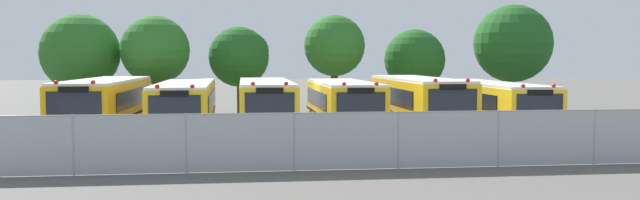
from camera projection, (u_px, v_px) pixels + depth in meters
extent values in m
plane|color=#595651|center=(306.00, 133.00, 30.13)|extent=(160.00, 160.00, 0.00)
cube|color=#EAA80C|center=(106.00, 105.00, 28.92)|extent=(2.60, 10.43, 2.17)
cube|color=white|center=(106.00, 81.00, 28.84)|extent=(2.55, 10.22, 0.12)
cube|color=black|center=(74.00, 139.00, 23.75)|extent=(2.52, 0.19, 0.36)
cube|color=black|center=(74.00, 105.00, 23.72)|extent=(2.03, 0.09, 1.04)
cube|color=black|center=(135.00, 97.00, 29.33)|extent=(0.14, 8.11, 0.78)
cube|color=black|center=(80.00, 98.00, 29.06)|extent=(0.14, 8.11, 0.78)
cube|color=black|center=(106.00, 115.00, 28.95)|extent=(2.63, 10.53, 0.10)
sphere|color=red|center=(93.00, 82.00, 23.90)|extent=(0.18, 0.18, 0.18)
sphere|color=red|center=(56.00, 83.00, 23.76)|extent=(0.18, 0.18, 0.18)
cube|color=black|center=(73.00, 90.00, 23.67)|extent=(1.11, 0.09, 0.24)
cylinder|color=black|center=(113.00, 135.00, 25.33)|extent=(0.29, 1.00, 1.00)
cylinder|color=black|center=(56.00, 136.00, 25.10)|extent=(0.29, 1.00, 1.00)
cylinder|color=black|center=(144.00, 118.00, 32.47)|extent=(0.29, 1.00, 1.00)
cylinder|color=black|center=(100.00, 119.00, 32.24)|extent=(0.29, 1.00, 1.00)
cube|color=yellow|center=(186.00, 106.00, 29.40)|extent=(2.57, 11.33, 2.01)
cube|color=white|center=(186.00, 83.00, 29.33)|extent=(2.52, 11.11, 0.12)
cube|color=black|center=(175.00, 139.00, 23.80)|extent=(2.43, 0.20, 0.36)
cube|color=black|center=(175.00, 108.00, 23.77)|extent=(1.95, 0.09, 0.97)
cube|color=black|center=(212.00, 99.00, 29.84)|extent=(0.19, 8.81, 0.72)
cube|color=black|center=(160.00, 99.00, 29.51)|extent=(0.19, 8.81, 0.72)
cube|color=black|center=(186.00, 115.00, 29.43)|extent=(2.60, 11.45, 0.10)
sphere|color=red|center=(192.00, 86.00, 23.98)|extent=(0.18, 0.18, 0.18)
sphere|color=red|center=(157.00, 87.00, 23.80)|extent=(0.18, 0.18, 0.18)
cube|color=black|center=(174.00, 94.00, 23.73)|extent=(1.07, 0.10, 0.24)
cylinder|color=black|center=(205.00, 135.00, 25.40)|extent=(0.30, 1.00, 1.00)
cylinder|color=black|center=(152.00, 136.00, 25.12)|extent=(0.30, 1.00, 1.00)
cylinder|color=black|center=(212.00, 117.00, 33.40)|extent=(0.30, 1.00, 1.00)
cylinder|color=black|center=(171.00, 117.00, 33.12)|extent=(0.30, 1.00, 1.00)
cube|color=yellow|center=(265.00, 105.00, 29.62)|extent=(2.41, 9.98, 2.08)
cube|color=white|center=(265.00, 82.00, 29.55)|extent=(2.36, 9.78, 0.12)
cube|color=black|center=(270.00, 136.00, 24.67)|extent=(2.42, 0.17, 0.36)
cube|color=black|center=(270.00, 105.00, 24.64)|extent=(1.95, 0.07, 1.00)
cube|color=black|center=(290.00, 98.00, 30.05)|extent=(0.07, 7.78, 0.75)
cube|color=black|center=(239.00, 98.00, 29.75)|extent=(0.07, 7.78, 0.75)
cube|color=black|center=(265.00, 114.00, 29.65)|extent=(2.44, 10.08, 0.10)
sphere|color=red|center=(286.00, 84.00, 24.83)|extent=(0.18, 0.18, 0.18)
sphere|color=red|center=(253.00, 84.00, 24.67)|extent=(0.18, 0.18, 0.18)
cube|color=black|center=(270.00, 91.00, 24.59)|extent=(1.07, 0.08, 0.24)
cylinder|color=black|center=(294.00, 132.00, 26.26)|extent=(0.28, 1.00, 1.00)
cylinder|color=black|center=(243.00, 133.00, 26.00)|extent=(0.28, 1.00, 1.00)
cylinder|color=black|center=(283.00, 117.00, 32.96)|extent=(0.28, 1.00, 1.00)
cylinder|color=black|center=(243.00, 118.00, 32.71)|extent=(0.28, 1.00, 1.00)
cube|color=yellow|center=(343.00, 105.00, 30.11)|extent=(2.56, 9.03, 2.03)
cube|color=white|center=(343.00, 83.00, 30.04)|extent=(2.51, 8.85, 0.12)
cube|color=black|center=(361.00, 133.00, 25.64)|extent=(2.52, 0.19, 0.36)
cube|color=black|center=(361.00, 104.00, 25.61)|extent=(2.02, 0.08, 0.97)
cube|color=black|center=(367.00, 98.00, 30.55)|extent=(0.12, 7.02, 0.73)
cube|color=black|center=(316.00, 98.00, 30.22)|extent=(0.12, 7.02, 0.73)
cube|color=black|center=(343.00, 113.00, 30.13)|extent=(2.59, 9.12, 0.10)
sphere|color=red|center=(376.00, 84.00, 25.81)|extent=(0.18, 0.18, 0.18)
sphere|color=red|center=(344.00, 84.00, 25.64)|extent=(0.18, 0.18, 0.18)
cube|color=black|center=(361.00, 91.00, 25.56)|extent=(1.11, 0.09, 0.24)
cylinder|color=black|center=(379.00, 130.00, 27.24)|extent=(0.29, 1.00, 1.00)
cylinder|color=black|center=(329.00, 130.00, 26.95)|extent=(0.29, 1.00, 1.00)
cylinder|color=black|center=(355.00, 117.00, 32.98)|extent=(0.29, 1.00, 1.00)
cylinder|color=black|center=(313.00, 118.00, 32.69)|extent=(0.29, 1.00, 1.00)
cube|color=yellow|center=(417.00, 103.00, 30.61)|extent=(2.47, 10.46, 2.19)
cube|color=white|center=(417.00, 79.00, 30.53)|extent=(2.42, 10.25, 0.12)
cube|color=black|center=(453.00, 134.00, 25.42)|extent=(2.51, 0.16, 0.36)
cube|color=black|center=(453.00, 102.00, 25.38)|extent=(2.02, 0.06, 1.05)
cube|color=black|center=(440.00, 95.00, 31.03)|extent=(0.05, 8.16, 0.79)
cube|color=black|center=(391.00, 95.00, 30.73)|extent=(0.05, 8.16, 0.79)
cube|color=black|center=(417.00, 111.00, 30.64)|extent=(2.50, 10.57, 0.10)
sphere|color=red|center=(468.00, 80.00, 25.58)|extent=(0.18, 0.18, 0.18)
sphere|color=red|center=(435.00, 81.00, 25.41)|extent=(0.18, 0.18, 0.18)
cube|color=black|center=(453.00, 87.00, 25.33)|extent=(1.11, 0.08, 0.24)
cylinder|color=black|center=(466.00, 130.00, 27.01)|extent=(0.28, 1.00, 1.00)
cylinder|color=black|center=(417.00, 131.00, 26.75)|extent=(0.28, 1.00, 1.00)
cylinder|color=black|center=(419.00, 115.00, 34.20)|extent=(0.28, 1.00, 1.00)
cylinder|color=black|center=(380.00, 116.00, 33.94)|extent=(0.28, 1.00, 1.00)
cube|color=yellow|center=(489.00, 104.00, 31.28)|extent=(2.50, 11.01, 1.94)
cube|color=white|center=(489.00, 83.00, 31.21)|extent=(2.45, 10.79, 0.12)
cube|color=black|center=(540.00, 133.00, 25.81)|extent=(2.46, 0.18, 0.36)
cube|color=black|center=(540.00, 105.00, 25.79)|extent=(1.98, 0.08, 0.93)
cube|color=black|center=(510.00, 97.00, 31.69)|extent=(0.11, 8.57, 0.70)
cube|color=black|center=(463.00, 98.00, 31.42)|extent=(0.11, 8.57, 0.70)
cube|color=black|center=(489.00, 112.00, 31.30)|extent=(2.53, 11.12, 0.10)
sphere|color=red|center=(554.00, 86.00, 25.98)|extent=(0.18, 0.18, 0.18)
sphere|color=red|center=(523.00, 86.00, 25.83)|extent=(0.18, 0.18, 0.18)
cube|color=black|center=(540.00, 93.00, 25.74)|extent=(1.09, 0.09, 0.24)
cylinder|color=black|center=(548.00, 129.00, 27.39)|extent=(0.29, 1.00, 1.00)
cylinder|color=black|center=(501.00, 130.00, 27.15)|extent=(0.29, 1.00, 1.00)
cylinder|color=black|center=(482.00, 114.00, 35.11)|extent=(0.29, 1.00, 1.00)
cylinder|color=black|center=(445.00, 114.00, 34.88)|extent=(0.29, 1.00, 1.00)
cylinder|color=#4C3823|center=(82.00, 100.00, 37.82)|extent=(0.36, 0.36, 2.18)
sphere|color=#286623|center=(80.00, 53.00, 37.63)|extent=(4.67, 4.67, 4.67)
sphere|color=#286623|center=(70.00, 57.00, 37.48)|extent=(2.63, 2.63, 2.63)
cylinder|color=#4C3823|center=(156.00, 97.00, 37.69)|extent=(0.39, 0.39, 2.56)
sphere|color=#286623|center=(155.00, 50.00, 37.50)|extent=(4.10, 4.10, 4.10)
sphere|color=#286623|center=(167.00, 43.00, 37.30)|extent=(2.30, 2.30, 2.30)
cylinder|color=#4C3823|center=(239.00, 98.00, 39.32)|extent=(0.28, 0.28, 2.30)
sphere|color=#1E561E|center=(239.00, 57.00, 39.15)|extent=(3.76, 3.76, 3.76)
sphere|color=#1E561E|center=(250.00, 51.00, 39.43)|extent=(2.34, 2.34, 2.34)
cylinder|color=#4C3823|center=(334.00, 92.00, 39.71)|extent=(0.46, 0.46, 2.95)
sphere|color=#286623|center=(334.00, 46.00, 39.52)|extent=(3.86, 3.86, 3.86)
sphere|color=#286623|center=(333.00, 39.00, 39.48)|extent=(2.41, 2.41, 2.41)
cylinder|color=#4C3823|center=(414.00, 98.00, 41.34)|extent=(0.36, 0.36, 2.02)
sphere|color=#1E561E|center=(415.00, 60.00, 41.18)|extent=(3.99, 3.99, 3.99)
sphere|color=#1E561E|center=(412.00, 64.00, 41.42)|extent=(2.98, 2.98, 2.98)
cylinder|color=#4C3823|center=(512.00, 93.00, 41.22)|extent=(0.38, 0.38, 2.67)
sphere|color=#1E561E|center=(513.00, 44.00, 41.01)|extent=(5.07, 5.07, 5.07)
sphere|color=#1E561E|center=(518.00, 47.00, 40.98)|extent=(3.54, 3.54, 3.54)
cylinder|color=#9EA0A3|center=(73.00, 145.00, 19.16)|extent=(0.07, 0.07, 1.88)
cylinder|color=#9EA0A3|center=(186.00, 143.00, 19.56)|extent=(0.07, 0.07, 1.88)
cylinder|color=#9EA0A3|center=(294.00, 142.00, 19.97)|extent=(0.07, 0.07, 1.88)
cylinder|color=#9EA0A3|center=(398.00, 140.00, 20.37)|extent=(0.07, 0.07, 1.88)
cylinder|color=#9EA0A3|center=(498.00, 138.00, 20.77)|extent=(0.07, 0.07, 1.88)
cylinder|color=#9EA0A3|center=(594.00, 137.00, 21.18)|extent=(0.07, 0.07, 1.88)
cube|color=#ADB2B7|center=(347.00, 141.00, 20.17)|extent=(23.70, 0.02, 1.84)
cylinder|color=#9EA0A3|center=(347.00, 113.00, 20.11)|extent=(23.70, 0.04, 0.04)
cone|color=#EA5914|center=(564.00, 154.00, 21.73)|extent=(0.43, 0.43, 0.57)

